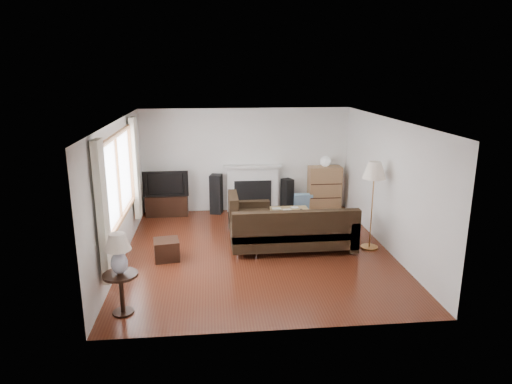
{
  "coord_description": "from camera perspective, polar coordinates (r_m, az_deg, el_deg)",
  "views": [
    {
      "loc": [
        -0.85,
        -8.1,
        3.37
      ],
      "look_at": [
        0.0,
        0.3,
        1.1
      ],
      "focal_mm": 32.0,
      "sensor_mm": 36.0,
      "label": 1
    }
  ],
  "objects": [
    {
      "name": "side_table",
      "position": [
        6.87,
        -16.42,
        -12.08
      ],
      "size": [
        0.49,
        0.49,
        0.61
      ],
      "primitive_type": "cube",
      "color": "black",
      "rests_on": "ground"
    },
    {
      "name": "tv_stand",
      "position": [
        11.1,
        -11.04,
        -1.59
      ],
      "size": [
        0.98,
        0.44,
        0.49
      ],
      "primitive_type": "cube",
      "color": "black",
      "rests_on": "ground"
    },
    {
      "name": "speaker_left",
      "position": [
        11.02,
        -4.99,
        -0.24
      ],
      "size": [
        0.33,
        0.37,
        0.95
      ],
      "primitive_type": "cube",
      "rotation": [
        0.0,
        0.0,
        -0.25
      ],
      "color": "black",
      "rests_on": "ground"
    },
    {
      "name": "coffee_table",
      "position": [
        10.18,
        3.83,
        -3.19
      ],
      "size": [
        0.98,
        0.54,
        0.38
      ],
      "primitive_type": "cube",
      "rotation": [
        0.0,
        0.0,
        0.0
      ],
      "color": "#9E814B",
      "rests_on": "ground"
    },
    {
      "name": "sectional_sofa",
      "position": [
        8.78,
        4.63,
        -4.66
      ],
      "size": [
        2.57,
        1.87,
        0.83
      ],
      "primitive_type": "cube",
      "color": "black",
      "rests_on": "ground"
    },
    {
      "name": "table_lamp",
      "position": [
        6.63,
        -16.81,
        -7.45
      ],
      "size": [
        0.36,
        0.36,
        0.59
      ],
      "primitive_type": "cube",
      "color": "silver",
      "rests_on": "side_table"
    },
    {
      "name": "speaker_right",
      "position": [
        11.21,
        3.92,
        -0.36
      ],
      "size": [
        0.31,
        0.33,
        0.8
      ],
      "primitive_type": "cube",
      "rotation": [
        0.0,
        0.0,
        0.43
      ],
      "color": "black",
      "rests_on": "ground"
    },
    {
      "name": "floor_lamp",
      "position": [
        8.97,
        14.3,
        -1.71
      ],
      "size": [
        0.56,
        0.56,
        1.71
      ],
      "primitive_type": "cube",
      "rotation": [
        0.0,
        0.0,
        0.32
      ],
      "color": "#B87D40",
      "rests_on": "ground"
    },
    {
      "name": "television",
      "position": [
        10.96,
        -11.18,
        1.15
      ],
      "size": [
        1.05,
        0.14,
        0.61
      ],
      "primitive_type": "imported",
      "color": "black",
      "rests_on": "tv_stand"
    },
    {
      "name": "curtain_near",
      "position": [
        6.85,
        -18.61,
        -2.46
      ],
      "size": [
        0.1,
        0.35,
        2.1
      ],
      "primitive_type": "cube",
      "color": "white",
      "rests_on": "room"
    },
    {
      "name": "fireplace",
      "position": [
        11.14,
        -0.44,
        0.52
      ],
      "size": [
        1.4,
        0.26,
        1.15
      ],
      "primitive_type": "cube",
      "color": "white",
      "rests_on": "room"
    },
    {
      "name": "window",
      "position": [
        8.26,
        -16.8,
        1.68
      ],
      "size": [
        0.12,
        2.74,
        1.54
      ],
      "primitive_type": "cube",
      "color": "#905C35",
      "rests_on": "room"
    },
    {
      "name": "footstool",
      "position": [
        8.56,
        -11.1,
        -7.08
      ],
      "size": [
        0.51,
        0.51,
        0.37
      ],
      "primitive_type": "cube",
      "rotation": [
        0.0,
        0.0,
        0.15
      ],
      "color": "black",
      "rests_on": "ground"
    },
    {
      "name": "bookshelf",
      "position": [
        11.34,
        8.54,
        0.46
      ],
      "size": [
        0.79,
        0.38,
        1.09
      ],
      "primitive_type": "cube",
      "color": "#996E47",
      "rests_on": "ground"
    },
    {
      "name": "room",
      "position": [
        8.41,
        0.2,
        0.46
      ],
      "size": [
        5.1,
        5.6,
        2.54
      ],
      "color": "#502011",
      "rests_on": "ground"
    },
    {
      "name": "globe_lamp",
      "position": [
        11.19,
        8.68,
        3.78
      ],
      "size": [
        0.25,
        0.25,
        0.25
      ],
      "primitive_type": "sphere",
      "color": "white",
      "rests_on": "bookshelf"
    },
    {
      "name": "curtain_far",
      "position": [
        9.75,
        -14.82,
        2.88
      ],
      "size": [
        0.1,
        0.35,
        2.1
      ],
      "primitive_type": "cube",
      "color": "white",
      "rests_on": "room"
    }
  ]
}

